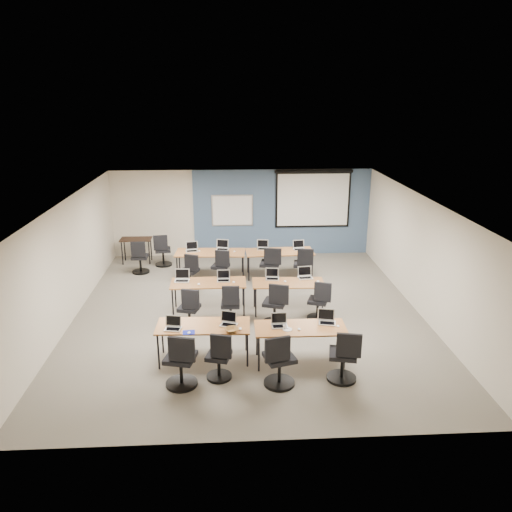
{
  "coord_description": "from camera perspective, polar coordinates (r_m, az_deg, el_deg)",
  "views": [
    {
      "loc": [
        -0.43,
        -10.67,
        4.94
      ],
      "look_at": [
        0.2,
        0.4,
        1.28
      ],
      "focal_mm": 35.0,
      "sensor_mm": 36.0,
      "label": 1
    }
  ],
  "objects": [
    {
      "name": "laptop_3",
      "position": [
        9.72,
        8.09,
        -7.21
      ],
      "size": [
        0.32,
        0.27,
        0.25
      ],
      "rotation": [
        0.0,
        0.0,
        -0.22
      ],
      "color": "#AAAAAA",
      "rests_on": "training_table_front_right"
    },
    {
      "name": "laptop_4",
      "position": [
        11.81,
        -8.45,
        -2.5
      ],
      "size": [
        0.34,
        0.29,
        0.26
      ],
      "rotation": [
        0.0,
        0.0,
        -0.07
      ],
      "color": "#B6B6B8",
      "rests_on": "training_table_mid_left"
    },
    {
      "name": "mouse_8",
      "position": [
        13.92,
        -6.51,
        0.57
      ],
      "size": [
        0.06,
        0.09,
        0.03
      ],
      "primitive_type": "ellipsoid",
      "rotation": [
        0.0,
        0.0,
        0.04
      ],
      "color": "white",
      "rests_on": "training_table_back_left"
    },
    {
      "name": "spare_chair_b",
      "position": [
        14.54,
        -13.13,
        -0.42
      ],
      "size": [
        0.49,
        0.49,
        0.98
      ],
      "rotation": [
        0.0,
        0.0,
        -0.03
      ],
      "color": "black",
      "rests_on": "floor"
    },
    {
      "name": "laptop_6",
      "position": [
        11.81,
        1.87,
        -2.33
      ],
      "size": [
        0.31,
        0.27,
        0.24
      ],
      "rotation": [
        0.0,
        0.0,
        -0.12
      ],
      "color": "#B3B3B3",
      "rests_on": "training_table_mid_right"
    },
    {
      "name": "coffee_cup",
      "position": [
        9.39,
        3.32,
        -8.12
      ],
      "size": [
        0.06,
        0.06,
        0.06
      ],
      "primitive_type": "imported",
      "rotation": [
        0.0,
        0.0,
        -0.05
      ],
      "color": "silver",
      "rests_on": "snack_plate"
    },
    {
      "name": "laptop_2",
      "position": [
        9.51,
        2.69,
        -7.65
      ],
      "size": [
        0.3,
        0.26,
        0.23
      ],
      "rotation": [
        0.0,
        0.0,
        0.03
      ],
      "color": "silver",
      "rests_on": "training_table_front_right"
    },
    {
      "name": "training_table_back_right",
      "position": [
        13.87,
        2.71,
        0.38
      ],
      "size": [
        1.87,
        0.78,
        0.73
      ],
      "rotation": [
        0.0,
        0.0,
        0.04
      ],
      "color": "brown",
      "rests_on": "floor"
    },
    {
      "name": "wall_front",
      "position": [
        7.15,
        0.62,
        -11.87
      ],
      "size": [
        8.0,
        0.04,
        2.7
      ],
      "primitive_type": "cube",
      "color": "beige",
      "rests_on": "ground"
    },
    {
      "name": "snack_plate",
      "position": [
        9.39,
        3.6,
        -8.37
      ],
      "size": [
        0.18,
        0.18,
        0.01
      ],
      "primitive_type": "cylinder",
      "rotation": [
        0.0,
        0.0,
        -0.04
      ],
      "color": "white",
      "rests_on": "training_table_front_right"
    },
    {
      "name": "projector_screen",
      "position": [
        15.6,
        6.53,
        6.85
      ],
      "size": [
        2.4,
        0.1,
        1.82
      ],
      "color": "black",
      "rests_on": "wall_back"
    },
    {
      "name": "task_chair_5",
      "position": [
        11.13,
        -2.92,
        -5.9
      ],
      "size": [
        0.47,
        0.47,
        0.95
      ],
      "rotation": [
        0.0,
        0.0,
        -0.04
      ],
      "color": "black",
      "rests_on": "floor"
    },
    {
      "name": "floor",
      "position": [
        11.76,
        -0.89,
        -6.57
      ],
      "size": [
        8.0,
        9.0,
        0.02
      ],
      "primitive_type": "cube",
      "color": "#6B6354",
      "rests_on": "ground"
    },
    {
      "name": "task_chair_0",
      "position": [
        8.95,
        -8.55,
        -12.17
      ],
      "size": [
        0.57,
        0.57,
        1.04
      ],
      "rotation": [
        0.0,
        0.0,
        -0.23
      ],
      "color": "black",
      "rests_on": "floor"
    },
    {
      "name": "task_chair_8",
      "position": [
        13.23,
        -7.53,
        -2.01
      ],
      "size": [
        0.51,
        0.47,
        0.96
      ],
      "rotation": [
        0.0,
        0.0,
        -0.41
      ],
      "color": "black",
      "rests_on": "floor"
    },
    {
      "name": "laptop_8",
      "position": [
        13.97,
        -7.35,
        0.83
      ],
      "size": [
        0.33,
        0.28,
        0.25
      ],
      "rotation": [
        0.0,
        0.0,
        0.17
      ],
      "color": "#BABABD",
      "rests_on": "training_table_back_left"
    },
    {
      "name": "snack_bowl",
      "position": [
        9.31,
        -2.81,
        -8.41
      ],
      "size": [
        0.38,
        0.38,
        0.07
      ],
      "primitive_type": "imported",
      "rotation": [
        0.0,
        0.0,
        0.41
      ],
      "color": "brown",
      "rests_on": "training_table_front_left"
    },
    {
      "name": "task_chair_1",
      "position": [
        9.11,
        -4.2,
        -11.77
      ],
      "size": [
        0.47,
        0.46,
        0.95
      ],
      "rotation": [
        0.0,
        0.0,
        -0.26
      ],
      "color": "black",
      "rests_on": "floor"
    },
    {
      "name": "mouse_2",
      "position": [
        9.4,
        4.94,
        -8.34
      ],
      "size": [
        0.08,
        0.11,
        0.03
      ],
      "primitive_type": "ellipsoid",
      "rotation": [
        0.0,
        0.0,
        0.31
      ],
      "color": "white",
      "rests_on": "training_table_front_right"
    },
    {
      "name": "laptop_7",
      "position": [
        11.93,
        5.63,
        -2.18
      ],
      "size": [
        0.33,
        0.28,
        0.25
      ],
      "rotation": [
        0.0,
        0.0,
        0.11
      ],
      "color": "#B4B4B4",
      "rests_on": "training_table_mid_right"
    },
    {
      "name": "whiteboard",
      "position": [
        15.49,
        -2.73,
        5.21
      ],
      "size": [
        1.28,
        0.03,
        0.98
      ],
      "color": "#AEB1B6",
      "rests_on": "wall_back"
    },
    {
      "name": "training_table_front_left",
      "position": [
        9.62,
        -6.05,
        -8.11
      ],
      "size": [
        1.77,
        0.74,
        0.73
      ],
      "rotation": [
        0.0,
        0.0,
        -0.04
      ],
      "color": "#AA713D",
      "rests_on": "floor"
    },
    {
      "name": "laptop_1",
      "position": [
        9.56,
        -3.14,
        -7.49
      ],
      "size": [
        0.31,
        0.26,
        0.24
      ],
      "rotation": [
        0.0,
        0.0,
        -0.33
      ],
      "color": "#ADADB3",
      "rests_on": "training_table_front_left"
    },
    {
      "name": "wall_right",
      "position": [
        12.1,
        18.37,
        0.03
      ],
      "size": [
        0.04,
        9.0,
        2.7
      ],
      "primitive_type": "cube",
      "color": "beige",
      "rests_on": "ground"
    },
    {
      "name": "mouse_1",
      "position": [
        9.39,
        -1.81,
        -8.31
      ],
      "size": [
        0.08,
        0.11,
        0.03
      ],
      "primitive_type": "ellipsoid",
      "rotation": [
        0.0,
        0.0,
        -0.23
      ],
      "color": "white",
      "rests_on": "training_table_front_left"
    },
    {
      "name": "spare_chair_a",
      "position": [
        15.02,
        -10.63,
        0.36
      ],
      "size": [
        0.5,
        0.5,
        0.98
      ],
      "rotation": [
        0.0,
        0.0,
        0.14
      ],
      "color": "black",
      "rests_on": "floor"
    },
    {
      "name": "wall_back",
      "position": [
        15.59,
        -1.62,
        4.93
      ],
      "size": [
        8.0,
        0.04,
        2.7
      ],
      "primitive_type": "cube",
      "color": "beige",
      "rests_on": "ground"
    },
    {
      "name": "blue_accent_panel",
      "position": [
        15.65,
        2.98,
        4.97
      ],
      "size": [
        5.5,
        0.04,
        2.7
      ],
      "primitive_type": "cube",
      "color": "#3D5977",
      "rests_on": "wall_back"
    },
    {
      "name": "utility_table",
      "position": [
        15.43,
        -13.54,
        1.61
      ],
      "size": [
        0.92,
        0.51,
        0.75
      ],
      "rotation": [
        0.0,
        0.0,
        -0.01
      ],
      "color": "black",
      "rests_on": "floor"
    },
    {
      "name": "task_chair_7",
      "position": [
        11.38,
        7.21,
        -5.46
      ],
      "size": [
        0.49,
        0.47,
        0.95
      ],
      "rotation": [
        0.0,
        0.0,
        -0.35
      ],
      "color": "black",
      "rests_on": "floor"
    },
    {
      "name": "task_chair_3",
      "position": [
        9.16,
        10.0,
        -11.63
      ],
      "size": [
        0.54,
        0.54,
        1.01
      ],
      "rotation": [
        0.0,
        0.0,
        -0.21
      ],
      "color": "black",
      "rests_on": "floor"
    },
    {
      "name": "training_table_mid_left",
      "position": [
        11.67,
        -5.46,
        -3.22
      ],
      "size": [
        1.75,
        0.73,
        0.73
      ],
      "rotation": [
        0.0,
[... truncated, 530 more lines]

